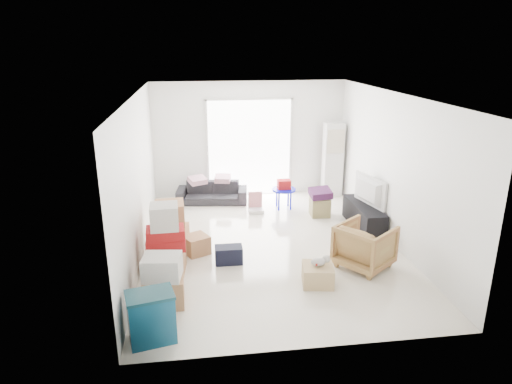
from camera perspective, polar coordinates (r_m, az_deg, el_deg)
The scene contains 21 objects.
room_shell at distance 7.93m, azimuth 1.81°, elevation 2.28°, with size 4.98×6.48×3.18m.
sliding_door at distance 10.82m, azimuth -0.82°, elevation 6.02°, with size 2.10×0.04×2.33m.
ac_tower at distance 10.99m, azimuth 9.57°, elevation 3.99°, with size 0.45×0.30×1.75m, color silver.
tv_console at distance 9.34m, azimuth 13.35°, elevation -2.94°, with size 0.42×1.41×0.47m, color black.
television at distance 9.24m, azimuth 13.48°, elevation -1.20°, with size 1.00×0.57×0.13m, color black.
sofa at distance 10.53m, azimuth -5.52°, elevation 0.34°, with size 1.60×0.47×0.63m, color #2A2A30.
pillow_left at distance 10.38m, azimuth -7.35°, elevation 2.13°, with size 0.34×0.27×0.11m, color #BE8A99.
pillow_right at distance 10.45m, azimuth -4.20°, elevation 2.38°, with size 0.35×0.28×0.12m, color #BE8A99.
armchair at distance 7.67m, azimuth 13.47°, elevation -6.32°, with size 0.79×0.74×0.82m, color #A18547.
storage_bins at distance 5.92m, azimuth -12.96°, elevation -14.97°, with size 0.64×0.51×0.65m.
box_stack_a at distance 6.60m, azimuth -11.53°, elevation -10.92°, with size 0.56×0.48×0.74m.
box_stack_b at distance 7.41m, azimuth -11.18°, elevation -6.30°, with size 0.62×0.60×1.14m.
box_stack_c at distance 8.25m, azimuth -10.63°, elevation -4.23°, with size 0.66×0.58×0.87m.
loose_box at distance 8.09m, azimuth -7.47°, elevation -6.53°, with size 0.39×0.39×0.33m, color #AB714D.
duffel_bag at distance 7.71m, azimuth -3.42°, elevation -7.83°, with size 0.46×0.27×0.29m, color black.
ottoman at distance 9.81m, azimuth 7.97°, elevation -1.82°, with size 0.40×0.40×0.40m, color olive.
blanket at distance 9.72m, azimuth 8.04°, elevation -0.34°, with size 0.43×0.43×0.14m, color #441B43.
kids_table at distance 10.07m, azimuth 3.50°, elevation 0.49°, with size 0.53×0.53×0.66m.
toy_walker at distance 9.95m, azimuth -0.05°, elevation -1.81°, with size 0.33×0.29×0.44m.
wood_crate at distance 7.12m, azimuth 7.72°, elevation -10.21°, with size 0.46×0.46×0.31m, color tan.
plush_bunny at distance 7.04m, azimuth 8.05°, elevation -8.55°, with size 0.31×0.17×0.15m.
Camera 1 is at (-1.28, -7.52, 3.52)m, focal length 32.00 mm.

